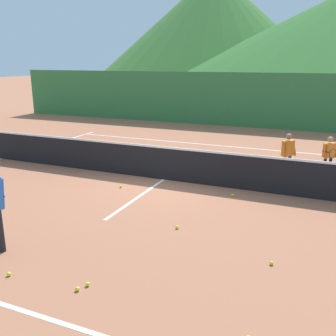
{
  "coord_description": "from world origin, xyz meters",
  "views": [
    {
      "loc": [
        4.2,
        -9.55,
        3.29
      ],
      "look_at": [
        0.76,
        -1.48,
        0.81
      ],
      "focal_mm": 40.71,
      "sensor_mm": 36.0,
      "label": 1
    }
  ],
  "objects_px": {
    "student_1": "(329,153)",
    "tennis_ball_1": "(177,227)",
    "tennis_ball_8": "(233,195)",
    "tennis_ball_0": "(88,284)",
    "tennis_ball_10": "(77,289)",
    "student_0": "(288,151)",
    "tennis_ball_4": "(121,186)",
    "tennis_net": "(164,163)",
    "tennis_ball_2": "(271,263)",
    "tennis_ball_9": "(9,274)"
  },
  "relations": [
    {
      "from": "student_1",
      "to": "tennis_ball_1",
      "type": "height_order",
      "value": "student_1"
    },
    {
      "from": "tennis_ball_8",
      "to": "tennis_ball_0",
      "type": "bearing_deg",
      "value": -102.58
    },
    {
      "from": "student_1",
      "to": "tennis_ball_1",
      "type": "relative_size",
      "value": 17.59
    },
    {
      "from": "tennis_ball_0",
      "to": "tennis_ball_8",
      "type": "height_order",
      "value": "same"
    },
    {
      "from": "tennis_ball_10",
      "to": "tennis_ball_0",
      "type": "bearing_deg",
      "value": 67.29
    },
    {
      "from": "tennis_ball_0",
      "to": "tennis_ball_1",
      "type": "distance_m",
      "value": 2.48
    },
    {
      "from": "student_0",
      "to": "tennis_ball_1",
      "type": "relative_size",
      "value": 18.87
    },
    {
      "from": "student_1",
      "to": "tennis_ball_0",
      "type": "distance_m",
      "value": 8.17
    },
    {
      "from": "tennis_ball_4",
      "to": "tennis_ball_10",
      "type": "bearing_deg",
      "value": -67.8
    },
    {
      "from": "tennis_net",
      "to": "tennis_ball_8",
      "type": "distance_m",
      "value": 2.29
    },
    {
      "from": "tennis_ball_4",
      "to": "tennis_ball_8",
      "type": "height_order",
      "value": "same"
    },
    {
      "from": "tennis_ball_2",
      "to": "tennis_ball_8",
      "type": "height_order",
      "value": "same"
    },
    {
      "from": "student_1",
      "to": "tennis_ball_9",
      "type": "xyz_separation_m",
      "value": [
        -4.5,
        -7.75,
        -0.69
      ]
    },
    {
      "from": "tennis_net",
      "to": "tennis_ball_4",
      "type": "xyz_separation_m",
      "value": [
        -0.77,
        -1.12,
        -0.47
      ]
    },
    {
      "from": "tennis_ball_10",
      "to": "tennis_ball_2",
      "type": "bearing_deg",
      "value": 36.72
    },
    {
      "from": "tennis_ball_0",
      "to": "tennis_ball_4",
      "type": "distance_m",
      "value": 4.64
    },
    {
      "from": "student_0",
      "to": "tennis_ball_2",
      "type": "height_order",
      "value": "student_0"
    },
    {
      "from": "tennis_net",
      "to": "tennis_ball_9",
      "type": "bearing_deg",
      "value": -92.16
    },
    {
      "from": "tennis_ball_2",
      "to": "tennis_ball_9",
      "type": "distance_m",
      "value": 4.26
    },
    {
      "from": "tennis_ball_1",
      "to": "tennis_ball_2",
      "type": "distance_m",
      "value": 2.1
    },
    {
      "from": "student_0",
      "to": "tennis_ball_10",
      "type": "bearing_deg",
      "value": -106.65
    },
    {
      "from": "student_0",
      "to": "tennis_ball_0",
      "type": "height_order",
      "value": "student_0"
    },
    {
      "from": "tennis_ball_8",
      "to": "tennis_ball_10",
      "type": "height_order",
      "value": "same"
    },
    {
      "from": "tennis_ball_0",
      "to": "tennis_ball_4",
      "type": "xyz_separation_m",
      "value": [
        -1.87,
        4.25,
        0.0
      ]
    },
    {
      "from": "tennis_ball_4",
      "to": "tennis_ball_8",
      "type": "distance_m",
      "value": 2.97
    },
    {
      "from": "tennis_ball_8",
      "to": "tennis_ball_10",
      "type": "bearing_deg",
      "value": -102.93
    },
    {
      "from": "tennis_net",
      "to": "tennis_ball_1",
      "type": "bearing_deg",
      "value": -61.66
    },
    {
      "from": "tennis_ball_1",
      "to": "tennis_ball_9",
      "type": "relative_size",
      "value": 1.0
    },
    {
      "from": "student_1",
      "to": "tennis_ball_2",
      "type": "xyz_separation_m",
      "value": [
        -0.73,
        -5.76,
        -0.69
      ]
    },
    {
      "from": "tennis_net",
      "to": "tennis_ball_1",
      "type": "distance_m",
      "value": 3.37
    },
    {
      "from": "student_0",
      "to": "tennis_ball_8",
      "type": "xyz_separation_m",
      "value": [
        -1.03,
        -2.3,
        -0.74
      ]
    },
    {
      "from": "tennis_net",
      "to": "tennis_ball_1",
      "type": "relative_size",
      "value": 188.46
    },
    {
      "from": "student_1",
      "to": "tennis_ball_0",
      "type": "xyz_separation_m",
      "value": [
        -3.19,
        -7.49,
        -0.69
      ]
    },
    {
      "from": "tennis_net",
      "to": "student_0",
      "type": "distance_m",
      "value": 3.62
    },
    {
      "from": "tennis_ball_0",
      "to": "tennis_ball_9",
      "type": "height_order",
      "value": "same"
    },
    {
      "from": "tennis_net",
      "to": "tennis_ball_9",
      "type": "xyz_separation_m",
      "value": [
        -0.21,
        -5.63,
        -0.47
      ]
    },
    {
      "from": "tennis_ball_8",
      "to": "tennis_ball_9",
      "type": "xyz_separation_m",
      "value": [
        -2.37,
        -5.01,
        0.0
      ]
    },
    {
      "from": "tennis_net",
      "to": "tennis_ball_0",
      "type": "bearing_deg",
      "value": -78.44
    },
    {
      "from": "tennis_ball_1",
      "to": "tennis_ball_4",
      "type": "relative_size",
      "value": 1.0
    },
    {
      "from": "tennis_ball_1",
      "to": "tennis_ball_9",
      "type": "bearing_deg",
      "value": -123.79
    },
    {
      "from": "tennis_ball_10",
      "to": "tennis_ball_4",
      "type": "bearing_deg",
      "value": 112.2
    },
    {
      "from": "tennis_ball_4",
      "to": "tennis_ball_10",
      "type": "height_order",
      "value": "same"
    },
    {
      "from": "tennis_net",
      "to": "tennis_ball_2",
      "type": "height_order",
      "value": "tennis_net"
    },
    {
      "from": "tennis_ball_4",
      "to": "tennis_ball_9",
      "type": "height_order",
      "value": "same"
    },
    {
      "from": "student_0",
      "to": "tennis_net",
      "type": "bearing_deg",
      "value": -152.21
    },
    {
      "from": "student_1",
      "to": "tennis_ball_2",
      "type": "relative_size",
      "value": 17.59
    },
    {
      "from": "tennis_net",
      "to": "tennis_ball_9",
      "type": "relative_size",
      "value": 188.46
    },
    {
      "from": "tennis_ball_0",
      "to": "tennis_ball_2",
      "type": "xyz_separation_m",
      "value": [
        2.47,
        1.73,
        0.0
      ]
    },
    {
      "from": "student_1",
      "to": "student_0",
      "type": "bearing_deg",
      "value": -158.33
    },
    {
      "from": "tennis_ball_2",
      "to": "tennis_ball_9",
      "type": "xyz_separation_m",
      "value": [
        -3.78,
        -1.98,
        0.0
      ]
    }
  ]
}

